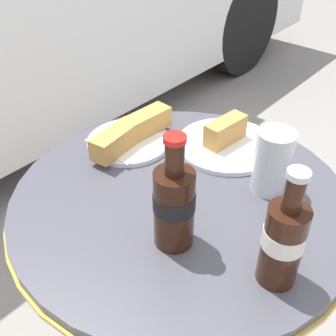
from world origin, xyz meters
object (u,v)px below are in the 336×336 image
bistro_table (180,247)px  lunch_plate_near (226,141)px  cola_bottle_left (283,240)px  drinking_glass (272,164)px  cola_bottle_right (174,204)px  lunch_plate_far (130,136)px

bistro_table → lunch_plate_near: lunch_plate_near is taller
bistro_table → cola_bottle_left: bearing=-104.1°
cola_bottle_left → drinking_glass: bearing=32.6°
cola_bottle_right → lunch_plate_far: size_ratio=0.94×
drinking_glass → lunch_plate_far: 0.35m
bistro_table → lunch_plate_near: bearing=8.0°
cola_bottle_left → lunch_plate_near: size_ratio=0.93×
bistro_table → cola_bottle_right: 0.28m
cola_bottle_right → lunch_plate_near: bearing=17.8°
cola_bottle_left → drinking_glass: (0.20, 0.13, -0.02)m
cola_bottle_right → lunch_plate_far: 0.34m
drinking_glass → lunch_plate_near: bearing=65.2°
cola_bottle_left → cola_bottle_right: (-0.05, 0.18, 0.00)m
bistro_table → drinking_glass: 0.29m
drinking_glass → lunch_plate_far: drinking_glass is taller
cola_bottle_left → drinking_glass: size_ratio=1.61×
cola_bottle_right → lunch_plate_near: 0.34m
bistro_table → cola_bottle_left: (-0.06, -0.25, 0.24)m
lunch_plate_near → lunch_plate_far: (-0.14, 0.18, 0.01)m
bistro_table → cola_bottle_right: size_ratio=3.24×
cola_bottle_right → drinking_glass: (0.24, -0.05, -0.03)m
bistro_table → cola_bottle_left: 0.36m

